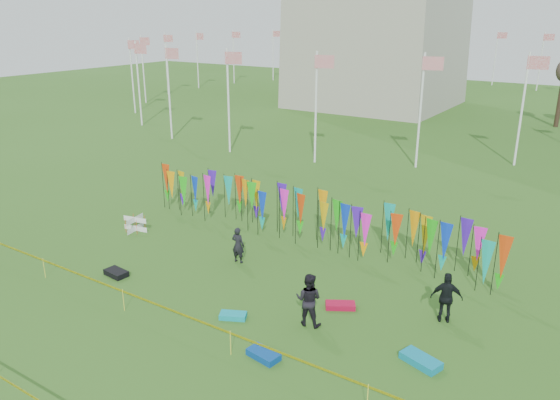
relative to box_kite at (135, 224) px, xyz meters
The scene contains 14 objects.
ground 8.74m from the box_kite, 29.09° to the right, with size 160.00×160.00×0.00m, color #2C5718.
flagpole_ring 44.36m from the box_kite, 98.28° to the left, with size 57.40×56.16×8.00m.
banner_row 8.83m from the box_kite, 25.24° to the left, with size 18.64×0.64×2.47m.
caution_tape_near 9.35m from the box_kite, 37.56° to the right, with size 26.00×0.02×0.90m.
caution_tape_far 13.28m from the box_kite, 56.08° to the right, with size 26.00×0.02×0.90m.
box_kite is the anchor object (origin of this frame).
person_left 6.61m from the box_kite, ahead, with size 0.60×0.44×1.65m, color black.
person_mid 12.12m from the box_kite, 12.94° to the right, with size 0.96×0.59×1.97m, color black.
person_right 15.81m from the box_kite, ahead, with size 1.11×0.63×1.90m, color black.
kite_bag_turquoise 10.09m from the box_kite, 22.59° to the right, with size 0.96×0.48×0.19m, color #0B9DAD.
kite_bag_blue 12.75m from the box_kite, 24.26° to the right, with size 1.08×0.56×0.23m, color #094093.
kite_bag_red 12.29m from the box_kite, ahead, with size 1.11×0.51×0.20m, color #B10B30.
kite_bag_black 4.98m from the box_kite, 51.74° to the right, with size 1.02×0.59×0.24m, color black.
kite_bag_teal 16.20m from the box_kite, ahead, with size 1.28×0.61×0.24m, color #0B83A6.
Camera 1 is at (12.67, -13.20, 10.55)m, focal length 35.00 mm.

